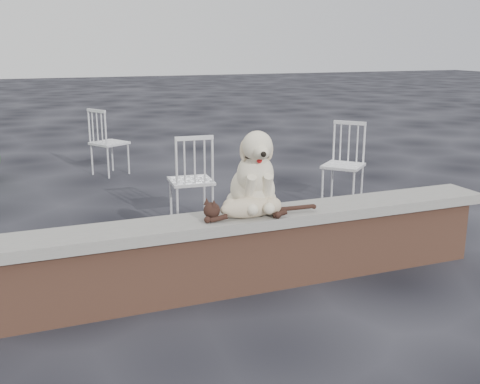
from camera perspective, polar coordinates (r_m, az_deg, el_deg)
name	(u,v)px	position (r m, az deg, el deg)	size (l,w,h in m)	color
ground	(111,309)	(4.16, -12.77, -11.40)	(60.00, 60.00, 0.00)	black
brick_wall	(109,276)	(4.06, -12.97, -8.22)	(6.00, 0.30, 0.50)	brown
capstone	(107,236)	(3.96, -13.21, -4.34)	(6.20, 0.40, 0.08)	slate
dog	(253,169)	(4.22, 1.27, 2.27)	(0.42, 0.55, 0.64)	beige
cat	(250,206)	(4.11, 1.05, -1.38)	(1.03, 0.25, 0.17)	tan
chair_c	(191,179)	(5.80, -4.93, 1.29)	(0.56, 0.56, 0.94)	white
chair_e	(109,142)	(8.25, -12.95, 4.93)	(0.56, 0.56, 0.94)	white
chair_d	(343,164)	(6.63, 10.30, 2.77)	(0.56, 0.56, 0.94)	white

